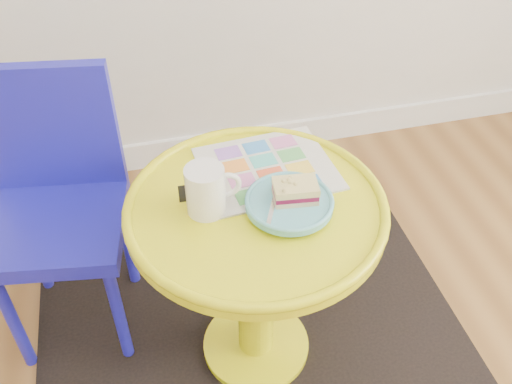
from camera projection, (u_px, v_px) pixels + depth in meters
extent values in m
cube|color=white|center=(227.00, 143.00, 2.44)|extent=(4.00, 0.02, 0.12)
cube|color=black|center=(256.00, 346.00, 1.75)|extent=(1.31, 1.11, 0.01)
cylinder|color=yellow|center=(256.00, 345.00, 1.74)|extent=(0.32, 0.32, 0.03)
cylinder|color=yellow|center=(256.00, 285.00, 1.55)|extent=(0.10, 0.10, 0.54)
cylinder|color=yellow|center=(256.00, 209.00, 1.37)|extent=(0.63, 0.63, 0.03)
cylinder|color=#1D1CB9|center=(14.00, 323.00, 1.59)|extent=(0.03, 0.03, 0.38)
cylinder|color=#1D1CB9|center=(119.00, 316.00, 1.61)|extent=(0.03, 0.03, 0.38)
cylinder|color=#1D1CB9|center=(35.00, 248.00, 1.80)|extent=(0.03, 0.03, 0.38)
cylinder|color=#1D1CB9|center=(127.00, 242.00, 1.82)|extent=(0.03, 0.03, 0.38)
cube|color=#1D1CB9|center=(57.00, 225.00, 1.55)|extent=(0.41, 0.41, 0.05)
cube|color=#1D1CB9|center=(49.00, 128.00, 1.54)|extent=(0.36, 0.09, 0.38)
cube|color=silver|center=(267.00, 168.00, 1.45)|extent=(0.35, 0.30, 0.01)
cylinder|color=white|center=(205.00, 190.00, 1.30)|extent=(0.09, 0.09, 0.12)
torus|color=white|center=(227.00, 185.00, 1.31)|extent=(0.07, 0.01, 0.07)
cylinder|color=#D1B78C|center=(204.00, 172.00, 1.27)|extent=(0.08, 0.08, 0.01)
cylinder|color=#5BB0C1|center=(289.00, 207.00, 1.34)|extent=(0.08, 0.08, 0.01)
cylinder|color=#5BB0C1|center=(289.00, 203.00, 1.33)|extent=(0.21, 0.21, 0.02)
cube|color=#D3BC8C|center=(295.00, 196.00, 1.33)|extent=(0.11, 0.08, 0.01)
cube|color=maroon|center=(295.00, 192.00, 1.32)|extent=(0.11, 0.08, 0.01)
cube|color=#EADB8C|center=(296.00, 186.00, 1.31)|extent=(0.11, 0.08, 0.02)
cube|color=silver|center=(272.00, 207.00, 1.30)|extent=(0.06, 0.11, 0.00)
cube|color=silver|center=(277.00, 188.00, 1.35)|extent=(0.03, 0.04, 0.00)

